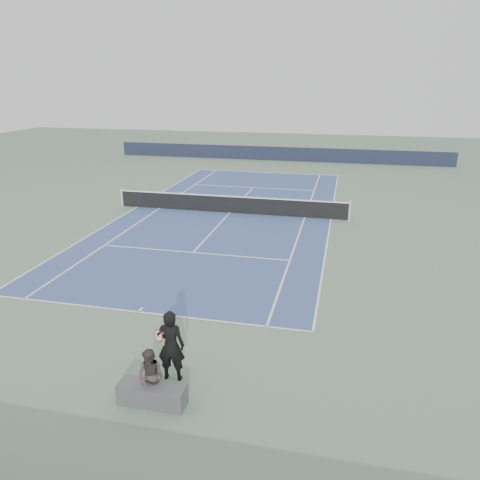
% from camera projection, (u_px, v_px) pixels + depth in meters
% --- Properties ---
extents(ground, '(80.00, 80.00, 0.00)m').
position_uv_depth(ground, '(230.00, 213.00, 25.71)').
color(ground, slate).
extents(court_surface, '(10.97, 23.77, 0.01)m').
position_uv_depth(court_surface, '(230.00, 213.00, 25.71)').
color(court_surface, '#395087').
rests_on(court_surface, ground).
extents(tennis_net, '(12.90, 0.10, 1.07)m').
position_uv_depth(tennis_net, '(230.00, 204.00, 25.55)').
color(tennis_net, silver).
rests_on(tennis_net, ground).
extents(windscreen_far, '(30.00, 0.25, 1.20)m').
position_uv_depth(windscreen_far, '(278.00, 154.00, 41.99)').
color(windscreen_far, black).
rests_on(windscreen_far, ground).
extents(tennis_player, '(0.82, 0.57, 1.84)m').
position_uv_depth(tennis_player, '(171.00, 345.00, 11.23)').
color(tennis_player, black).
rests_on(tennis_player, ground).
extents(tennis_ball, '(0.07, 0.07, 0.07)m').
position_uv_depth(tennis_ball, '(148.00, 385.00, 11.22)').
color(tennis_ball, '#C3DF2D').
rests_on(tennis_ball, ground).
extents(spectator_bench, '(1.61, 0.74, 1.37)m').
position_uv_depth(spectator_bench, '(151.00, 385.00, 10.47)').
color(spectator_bench, '#4C4C50').
rests_on(spectator_bench, ground).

